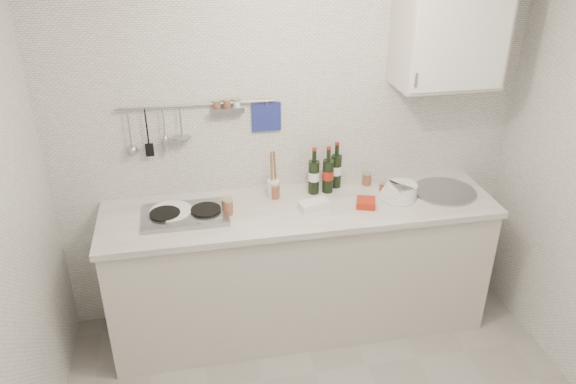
{
  "coord_description": "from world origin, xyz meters",
  "views": [
    {
      "loc": [
        -0.66,
        -1.85,
        2.61
      ],
      "look_at": [
        -0.12,
        0.9,
        1.13
      ],
      "focal_mm": 35.0,
      "sensor_mm": 36.0,
      "label": 1
    }
  ],
  "objects_px": {
    "plate_stack_sink": "(400,191)",
    "utensil_crock": "(274,186)",
    "wine_bottles": "(326,169)",
    "wall_cabinet": "(450,26)",
    "plate_stack_hob": "(170,213)"
  },
  "relations": [
    {
      "from": "wall_cabinet",
      "to": "plate_stack_sink",
      "type": "height_order",
      "value": "wall_cabinet"
    },
    {
      "from": "wall_cabinet",
      "to": "plate_stack_hob",
      "type": "bearing_deg",
      "value": -176.91
    },
    {
      "from": "plate_stack_sink",
      "to": "utensil_crock",
      "type": "distance_m",
      "value": 0.8
    },
    {
      "from": "plate_stack_sink",
      "to": "wine_bottles",
      "type": "height_order",
      "value": "wine_bottles"
    },
    {
      "from": "utensil_crock",
      "to": "plate_stack_hob",
      "type": "bearing_deg",
      "value": -168.82
    },
    {
      "from": "wine_bottles",
      "to": "plate_stack_sink",
      "type": "bearing_deg",
      "value": -22.79
    },
    {
      "from": "wine_bottles",
      "to": "utensil_crock",
      "type": "height_order",
      "value": "utensil_crock"
    },
    {
      "from": "wall_cabinet",
      "to": "wine_bottles",
      "type": "xyz_separation_m",
      "value": [
        -0.7,
        0.06,
        -0.87
      ]
    },
    {
      "from": "plate_stack_hob",
      "to": "plate_stack_sink",
      "type": "distance_m",
      "value": 1.43
    },
    {
      "from": "wall_cabinet",
      "to": "plate_stack_hob",
      "type": "distance_m",
      "value": 1.97
    },
    {
      "from": "wall_cabinet",
      "to": "plate_stack_hob",
      "type": "height_order",
      "value": "wall_cabinet"
    },
    {
      "from": "plate_stack_sink",
      "to": "utensil_crock",
      "type": "bearing_deg",
      "value": 168.38
    },
    {
      "from": "plate_stack_sink",
      "to": "utensil_crock",
      "type": "xyz_separation_m",
      "value": [
        -0.78,
        0.16,
        0.03
      ]
    },
    {
      "from": "plate_stack_sink",
      "to": "wine_bottles",
      "type": "xyz_separation_m",
      "value": [
        -0.44,
        0.18,
        0.11
      ]
    },
    {
      "from": "wall_cabinet",
      "to": "plate_stack_sink",
      "type": "distance_m",
      "value": 1.03
    }
  ]
}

